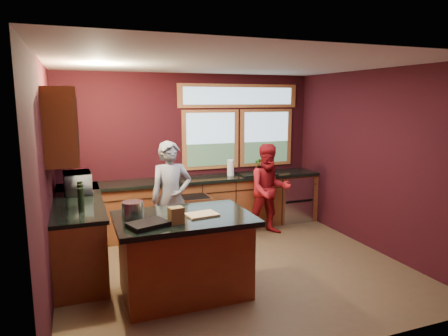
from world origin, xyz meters
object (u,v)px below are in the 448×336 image
person_grey (171,198)px  person_red (269,190)px  stock_pot (133,210)px  island (184,255)px  cutting_board (202,214)px

person_grey → person_red: bearing=8.1°
person_red → stock_pot: person_red is taller
island → person_red: person_red is taller
island → person_grey: bearing=83.2°
cutting_board → person_grey: bearing=92.1°
island → stock_pot: bearing=164.7°
island → stock_pot: stock_pot is taller
cutting_board → stock_pot: stock_pot is taller
person_grey → cutting_board: size_ratio=4.78×
island → person_red: 2.47m
person_grey → cutting_board: 1.33m
person_grey → cutting_board: (0.05, -1.33, 0.12)m
person_red → person_grey: bearing=-161.7°
person_red → stock_pot: size_ratio=6.39×
island → cutting_board: 0.52m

